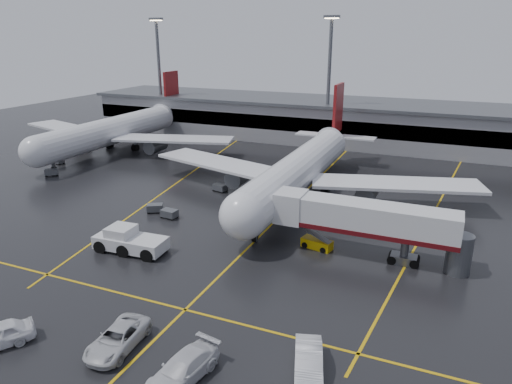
% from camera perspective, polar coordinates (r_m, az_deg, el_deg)
% --- Properties ---
extents(ground, '(220.00, 220.00, 0.00)m').
position_cam_1_polar(ground, '(58.74, 2.56, -3.36)').
color(ground, black).
rests_on(ground, ground).
extents(apron_line_centre, '(0.25, 90.00, 0.02)m').
position_cam_1_polar(apron_line_centre, '(58.74, 2.56, -3.35)').
color(apron_line_centre, gold).
rests_on(apron_line_centre, ground).
extents(apron_line_stop, '(60.00, 0.25, 0.02)m').
position_cam_1_polar(apron_line_stop, '(41.11, -8.66, -14.04)').
color(apron_line_stop, gold).
rests_on(apron_line_stop, ground).
extents(apron_line_left, '(9.99, 69.35, 0.02)m').
position_cam_1_polar(apron_line_left, '(75.67, -9.02, 1.57)').
color(apron_line_left, gold).
rests_on(apron_line_left, ground).
extents(apron_line_right, '(7.57, 69.64, 0.02)m').
position_cam_1_polar(apron_line_right, '(64.92, 20.87, -2.42)').
color(apron_line_right, gold).
rests_on(apron_line_right, ground).
extents(terminal, '(122.00, 19.00, 8.60)m').
position_cam_1_polar(terminal, '(102.30, 12.22, 8.37)').
color(terminal, gray).
rests_on(terminal, ground).
extents(light_mast_left, '(3.00, 1.20, 25.45)m').
position_cam_1_polar(light_mast_left, '(113.10, -11.76, 14.56)').
color(light_mast_left, '#595B60').
rests_on(light_mast_left, ground).
extents(light_mast_mid, '(3.00, 1.20, 25.45)m').
position_cam_1_polar(light_mast_mid, '(96.34, 8.92, 14.03)').
color(light_mast_mid, '#595B60').
rests_on(light_mast_mid, ground).
extents(main_airliner, '(48.80, 45.60, 14.10)m').
position_cam_1_polar(main_airliner, '(66.07, 5.59, 2.97)').
color(main_airliner, silver).
rests_on(main_airliner, ground).
extents(second_airliner, '(48.80, 45.60, 14.10)m').
position_cam_1_polar(second_airliner, '(96.52, -16.70, 7.32)').
color(second_airliner, silver).
rests_on(second_airliner, ground).
extents(jet_bridge, '(19.90, 3.40, 6.05)m').
position_cam_1_polar(jet_bridge, '(49.07, 13.21, -3.52)').
color(jet_bridge, silver).
rests_on(jet_bridge, ground).
extents(pushback_tractor, '(7.94, 3.71, 2.78)m').
position_cam_1_polar(pushback_tractor, '(51.88, -15.26, -5.83)').
color(pushback_tractor, silver).
rests_on(pushback_tractor, ground).
extents(belt_loader, '(3.58, 2.19, 2.12)m').
position_cam_1_polar(belt_loader, '(51.38, 7.45, -6.26)').
color(belt_loader, '#CDA209').
rests_on(belt_loader, ground).
extents(service_van_a, '(3.15, 6.07, 1.63)m').
position_cam_1_polar(service_van_a, '(37.49, -16.54, -16.79)').
color(service_van_a, silver).
rests_on(service_van_a, ground).
extents(service_van_b, '(3.43, 6.34, 1.75)m').
position_cam_1_polar(service_van_b, '(33.73, -8.96, -20.60)').
color(service_van_b, silver).
rests_on(service_van_b, ground).
extents(service_van_c, '(3.41, 5.69, 1.77)m').
position_cam_1_polar(service_van_c, '(34.07, 6.44, -19.97)').
color(service_van_c, white).
rests_on(service_van_c, ground).
extents(baggage_cart_a, '(2.12, 1.50, 1.12)m').
position_cam_1_polar(baggage_cart_a, '(59.90, -10.55, -2.58)').
color(baggage_cart_a, '#595B60').
rests_on(baggage_cart_a, ground).
extents(baggage_cart_b, '(2.38, 2.11, 1.12)m').
position_cam_1_polar(baggage_cart_b, '(62.17, -12.26, -1.89)').
color(baggage_cart_b, '#595B60').
rests_on(baggage_cart_b, ground).
extents(baggage_cart_c, '(2.25, 1.74, 1.12)m').
position_cam_1_polar(baggage_cart_c, '(68.99, -4.42, 0.58)').
color(baggage_cart_c, '#595B60').
rests_on(baggage_cart_c, ground).
extents(baggage_cart_d, '(2.21, 1.65, 1.12)m').
position_cam_1_polar(baggage_cart_d, '(90.70, -23.03, 3.57)').
color(baggage_cart_d, '#595B60').
rests_on(baggage_cart_d, ground).
extents(baggage_cart_e, '(2.35, 2.31, 1.12)m').
position_cam_1_polar(baggage_cart_e, '(83.46, -23.74, 2.25)').
color(baggage_cart_e, '#595B60').
rests_on(baggage_cart_e, ground).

